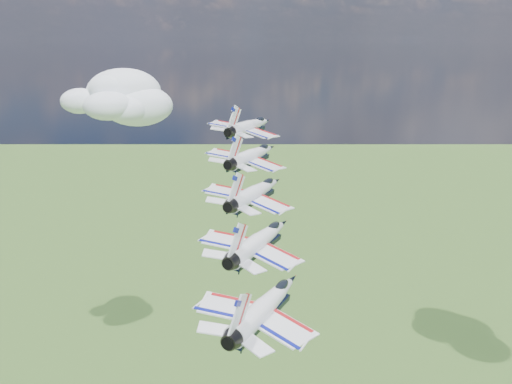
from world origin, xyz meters
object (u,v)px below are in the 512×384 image
Objects in this scene: jet_2 at (256,192)px; jet_3 at (260,240)px; jet_4 at (266,305)px; jet_1 at (253,155)px; jet_0 at (250,126)px.

jet_2 is 11.73m from jet_3.
jet_3 is 1.00× the size of jet_4.
jet_1 is 1.00× the size of jet_4.
jet_2 is (15.30, -16.81, -5.80)m from jet_0.
jet_0 is 23.46m from jet_2.
jet_0 is at bearing 117.62° from jet_4.
jet_1 is 35.18m from jet_4.
jet_1 is at bearing -62.38° from jet_0.
jet_3 is 11.73m from jet_4.
jet_1 is 23.46m from jet_3.
jet_2 is (7.65, -8.40, -2.90)m from jet_1.
jet_4 is (22.95, -25.21, -8.69)m from jet_1.
jet_4 is at bearing -62.38° from jet_1.
jet_1 reaches higher than jet_2.
jet_0 is 11.73m from jet_1.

